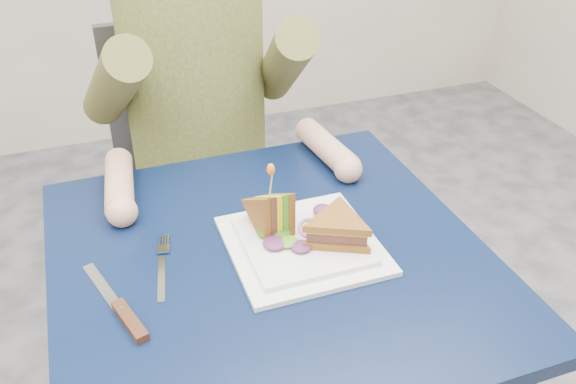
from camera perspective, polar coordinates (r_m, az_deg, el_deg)
name	(u,v)px	position (r m, az deg, el deg)	size (l,w,h in m)	color
table	(271,288)	(1.13, -1.60, -8.96)	(0.75, 0.75, 0.73)	black
chair	(196,166)	(1.73, -8.57, 2.40)	(0.42, 0.40, 0.93)	#47474C
diner	(194,51)	(1.47, -8.81, 12.95)	(0.54, 0.59, 0.74)	brown
plate	(303,243)	(1.09, 1.39, -4.84)	(0.26, 0.26, 0.02)	white
sandwich_flat	(338,229)	(1.07, 4.66, -3.45)	(0.18, 0.18, 0.05)	brown
sandwich_upright	(272,214)	(1.09, -1.54, -2.05)	(0.08, 0.13, 0.13)	brown
fork	(162,268)	(1.07, -11.68, -6.96)	(0.05, 0.18, 0.01)	silver
knife	(124,314)	(0.99, -15.06, -10.95)	(0.08, 0.22, 0.02)	silver
toothpick	(271,183)	(1.05, -1.59, 0.82)	(0.00, 0.00, 0.06)	tan
toothpick_frill	(271,169)	(1.04, -1.62, 2.13)	(0.01, 0.01, 0.02)	orange
lettuce_spill	(304,230)	(1.09, 1.46, -3.60)	(0.15, 0.13, 0.02)	#337A14
onion_ring	(310,228)	(1.08, 2.06, -3.42)	(0.04, 0.04, 0.01)	#9E4C7A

